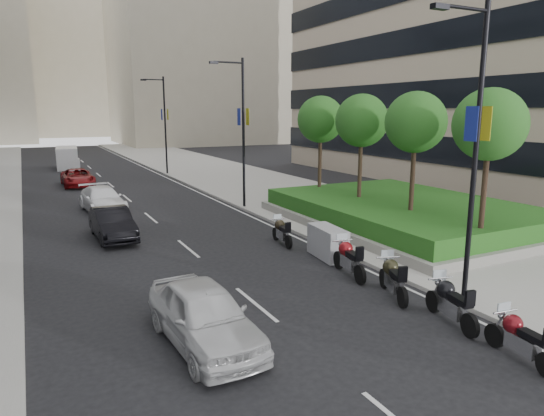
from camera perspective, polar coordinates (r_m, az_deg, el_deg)
ground at (r=13.20m, az=11.97°, el=-15.80°), size 160.00×160.00×0.00m
sidewalk_right at (r=42.79m, az=-4.01°, el=3.46°), size 10.00×100.00×0.15m
lane_edge at (r=41.04m, az=-10.84°, el=2.84°), size 0.12×100.00×0.01m
lane_centre at (r=39.93m, az=-18.02°, el=2.25°), size 0.12×100.00×0.01m
building_cream_right at (r=94.56m, az=-9.08°, el=18.59°), size 28.00×24.00×36.00m
building_cream_centre at (r=130.02m, az=-23.69°, el=16.25°), size 30.00×24.00×38.00m
planter at (r=26.49m, az=15.32°, el=-1.27°), size 10.00×14.00×0.40m
hedge at (r=26.36m, az=15.38°, el=0.00°), size 9.40×13.40×0.80m
tree_0 at (r=20.68m, az=24.24°, el=8.89°), size 2.80×2.80×6.30m
tree_1 at (r=23.40m, az=16.54°, el=9.59°), size 2.80×2.80×6.30m
tree_2 at (r=26.45m, az=10.50°, el=10.03°), size 2.80×2.80×6.30m
tree_3 at (r=29.73m, az=5.75°, el=10.29°), size 2.80×2.80×6.30m
lamp_post_0 at (r=15.43m, az=22.55°, el=7.15°), size 2.34×0.45×9.00m
lamp_post_1 at (r=29.45m, az=-3.67°, el=9.61°), size 2.34×0.45×9.00m
lamp_post_2 at (r=46.52m, az=-12.66°, el=10.02°), size 2.34×0.45×9.00m
motorcycle_1 at (r=13.49m, az=27.11°, el=-13.48°), size 0.73×2.20×1.10m
motorcycle_2 at (r=14.89m, az=20.25°, el=-10.36°), size 0.85×2.37×1.19m
motorcycle_3 at (r=16.37m, az=14.02°, el=-7.99°), size 1.09×2.29×1.20m
motorcycle_4 at (r=18.04m, az=8.99°, el=-5.89°), size 0.82×2.46×1.23m
motorcycle_5 at (r=20.09m, az=6.56°, el=-4.07°), size 1.07×2.25×1.29m
motorcycle_6 at (r=22.00m, az=1.15°, el=-2.79°), size 0.73×2.18×1.09m
car_a at (r=12.90m, az=-8.00°, el=-12.35°), size 2.13×4.81×1.61m
car_b at (r=24.08m, az=-18.27°, el=-1.75°), size 1.67×4.52×1.48m
car_c at (r=30.81m, az=-19.34°, el=0.96°), size 2.46×5.21×1.47m
car_d at (r=41.94m, az=-21.89°, el=3.35°), size 2.35×5.01×1.39m
delivery_van at (r=54.96m, az=-22.93°, el=5.36°), size 2.41×5.43×2.22m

